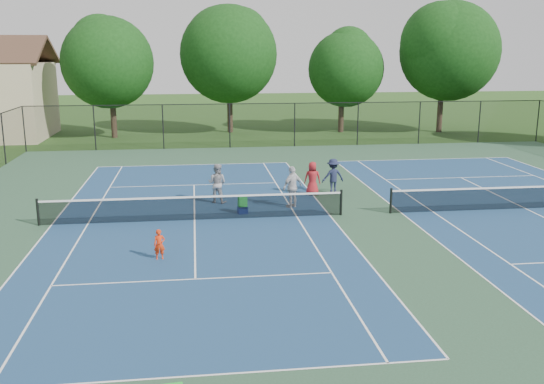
{
  "coord_description": "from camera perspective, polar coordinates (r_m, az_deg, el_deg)",
  "views": [
    {
      "loc": [
        -6.89,
        -23.35,
        6.64
      ],
      "look_at": [
        -4.02,
        -1.0,
        1.3
      ],
      "focal_mm": 40.0,
      "sensor_mm": 36.0,
      "label": 1
    }
  ],
  "objects": [
    {
      "name": "tennis_court_left",
      "position": [
        24.25,
        -7.31,
        -2.43
      ],
      "size": [
        12.0,
        23.83,
        1.07
      ],
      "color": "navy",
      "rests_on": "ground"
    },
    {
      "name": "court_pad",
      "position": [
        25.23,
        8.81,
        -2.08
      ],
      "size": [
        36.0,
        36.0,
        0.01
      ],
      "primitive_type": "cube",
      "color": "#294A32",
      "rests_on": "ground"
    },
    {
      "name": "tree_back_b",
      "position": [
        49.44,
        -4.07,
        13.24
      ],
      "size": [
        7.6,
        7.6,
        10.03
      ],
      "color": "#2D2116",
      "rests_on": "ground"
    },
    {
      "name": "bystander_a",
      "position": [
        25.83,
        1.93,
        0.48
      ],
      "size": [
        1.11,
        0.97,
        1.8
      ],
      "primitive_type": "imported",
      "rotation": [
        0.0,
        0.0,
        3.76
      ],
      "color": "silver",
      "rests_on": "ground"
    },
    {
      "name": "child_player",
      "position": [
        19.9,
        -10.55,
        -4.88
      ],
      "size": [
        0.39,
        0.28,
        1.0
      ],
      "primitive_type": "imported",
      "rotation": [
        0.0,
        0.0,
        0.12
      ],
      "color": "red",
      "rests_on": "ground"
    },
    {
      "name": "tree_back_a",
      "position": [
        47.75,
        -15.01,
        12.16
      ],
      "size": [
        6.8,
        6.8,
        9.15
      ],
      "color": "#2D2116",
      "rests_on": "ground"
    },
    {
      "name": "ground",
      "position": [
        25.24,
        8.81,
        -2.09
      ],
      "size": [
        140.0,
        140.0,
        0.0
      ],
      "primitive_type": "plane",
      "color": "#234716",
      "rests_on": "ground"
    },
    {
      "name": "tree_back_d",
      "position": [
        51.36,
        15.89,
        13.04
      ],
      "size": [
        7.8,
        7.8,
        10.37
      ],
      "color": "#2D2116",
      "rests_on": "ground"
    },
    {
      "name": "tennis_court_right",
      "position": [
        27.95,
        22.75,
        -1.27
      ],
      "size": [
        12.0,
        23.83,
        1.07
      ],
      "color": "navy",
      "rests_on": "ground"
    },
    {
      "name": "ball_hopper",
      "position": [
        24.95,
        -2.8,
        -0.88
      ],
      "size": [
        0.39,
        0.34,
        0.44
      ],
      "primitive_type": "cube",
      "rotation": [
        0.0,
        0.0,
        0.2
      ],
      "color": "green",
      "rests_on": "ball_crate"
    },
    {
      "name": "bystander_c",
      "position": [
        28.11,
        3.83,
        1.28
      ],
      "size": [
        0.81,
        0.57,
        1.57
      ],
      "primitive_type": "imported",
      "rotation": [
        0.0,
        0.0,
        3.04
      ],
      "color": "maroon",
      "rests_on": "ground"
    },
    {
      "name": "perimeter_fence",
      "position": [
        24.86,
        8.94,
        1.48
      ],
      "size": [
        36.08,
        36.08,
        3.02
      ],
      "color": "black",
      "rests_on": "ground"
    },
    {
      "name": "tree_back_c",
      "position": [
        49.81,
        6.64,
        11.9
      ],
      "size": [
        6.0,
        6.0,
        8.4
      ],
      "color": "#2D2116",
      "rests_on": "ground"
    },
    {
      "name": "bystander_b",
      "position": [
        28.56,
        5.76,
        1.5
      ],
      "size": [
        1.14,
        0.75,
        1.64
      ],
      "primitive_type": "imported",
      "rotation": [
        0.0,
        0.0,
        3.28
      ],
      "color": "#1B213C",
      "rests_on": "ground"
    },
    {
      "name": "ball_crate",
      "position": [
        25.04,
        -2.79,
        -1.7
      ],
      "size": [
        0.44,
        0.38,
        0.3
      ],
      "primitive_type": "cube",
      "rotation": [
        0.0,
        0.0,
        0.19
      ],
      "color": "navy",
      "rests_on": "ground"
    },
    {
      "name": "instructor",
      "position": [
        26.73,
        -5.19,
        0.82
      ],
      "size": [
        1.05,
        0.95,
        1.75
      ],
      "primitive_type": "imported",
      "rotation": [
        0.0,
        0.0,
        2.72
      ],
      "color": "gray",
      "rests_on": "ground"
    }
  ]
}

